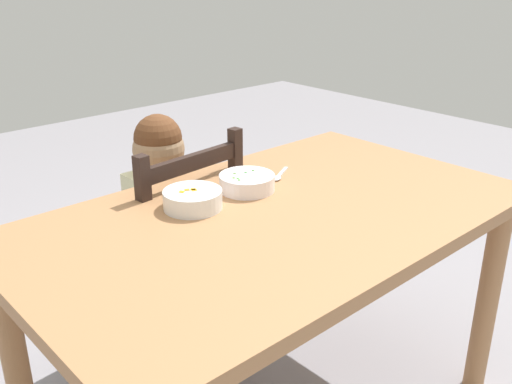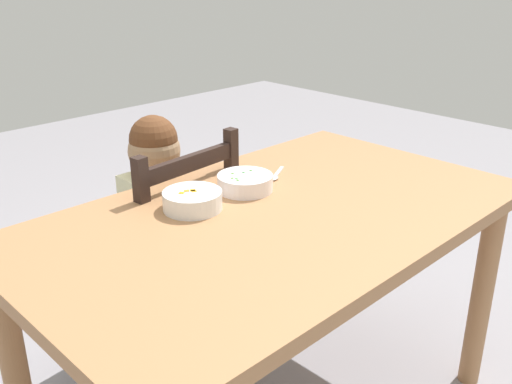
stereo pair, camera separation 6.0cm
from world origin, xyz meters
name	(u,v)px [view 2 (the right image)]	position (x,y,z in m)	size (l,w,h in m)	color
dining_table	(276,244)	(0.00, 0.00, 0.65)	(1.44, 0.85, 0.75)	#A7744A
dining_chair	(166,259)	(-0.05, 0.47, 0.43)	(0.46, 0.46, 0.89)	black
child_figure	(163,211)	(-0.05, 0.47, 0.62)	(0.32, 0.31, 0.94)	beige
bowl_of_peas	(245,182)	(0.05, 0.17, 0.78)	(0.17, 0.17, 0.05)	white
bowl_of_carrots	(192,200)	(-0.16, 0.17, 0.78)	(0.17, 0.17, 0.05)	white
spoon	(275,176)	(0.19, 0.19, 0.76)	(0.13, 0.08, 0.01)	silver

